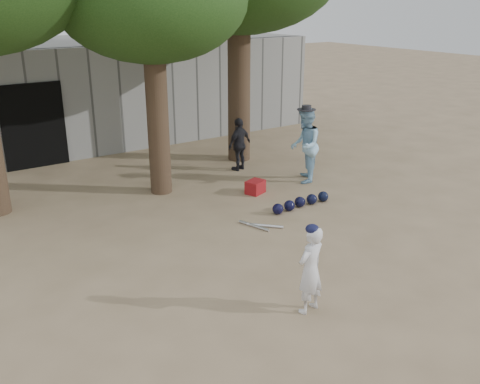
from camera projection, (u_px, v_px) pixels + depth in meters
ground at (244, 270)px, 8.79m from camera, size 70.00×70.00×0.00m
boy_player at (310, 270)px, 7.44m from camera, size 0.53×0.40×1.30m
spectator_blue at (305, 146)px, 12.76m from camera, size 1.09×1.10×1.80m
spectator_dark at (239, 144)px, 13.71m from camera, size 0.86×0.54×1.37m
red_bag at (255, 187)px, 12.22m from camera, size 0.51×0.45×0.30m
back_building at (50, 93)px, 16.27m from camera, size 16.00×5.24×3.00m
helmet_row at (301, 202)px, 11.39m from camera, size 1.51×0.28×0.23m
bat_pile at (260, 226)px, 10.44m from camera, size 0.58×0.76×0.06m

